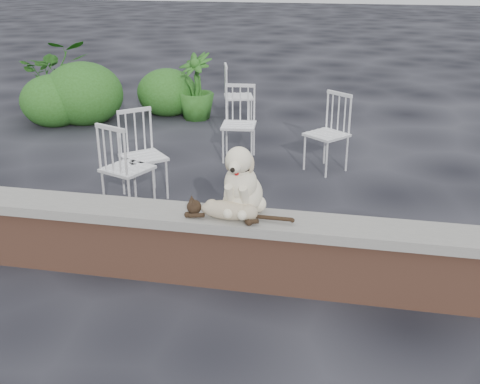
% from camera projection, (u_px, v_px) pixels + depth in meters
% --- Properties ---
extents(ground, '(60.00, 60.00, 0.00)m').
position_uv_depth(ground, '(140.00, 271.00, 4.92)').
color(ground, black).
rests_on(ground, ground).
extents(brick_wall, '(6.00, 0.30, 0.50)m').
position_uv_depth(brick_wall, '(138.00, 244.00, 4.82)').
color(brick_wall, brown).
rests_on(brick_wall, ground).
extents(capstone, '(6.20, 0.40, 0.08)m').
position_uv_depth(capstone, '(136.00, 212.00, 4.71)').
color(capstone, slate).
rests_on(capstone, brick_wall).
extents(dog, '(0.42, 0.53, 0.58)m').
position_uv_depth(dog, '(243.00, 177.00, 4.50)').
color(dog, beige).
rests_on(dog, capstone).
extents(cat, '(1.00, 0.32, 0.17)m').
position_uv_depth(cat, '(229.00, 209.00, 4.46)').
color(cat, tan).
rests_on(cat, capstone).
extents(chair_b, '(0.61, 0.61, 0.94)m').
position_uv_depth(chair_b, '(239.00, 124.00, 7.44)').
color(chair_b, white).
rests_on(chair_b, ground).
extents(chair_e, '(0.69, 0.69, 0.94)m').
position_uv_depth(chair_e, '(239.00, 95.00, 8.95)').
color(chair_e, white).
rests_on(chair_e, ground).
extents(chair_c, '(0.73, 0.73, 0.94)m').
position_uv_depth(chair_c, '(127.00, 167.00, 5.93)').
color(chair_c, white).
rests_on(chair_c, ground).
extents(chair_a, '(0.79, 0.79, 0.94)m').
position_uv_depth(chair_a, '(143.00, 156.00, 6.26)').
color(chair_a, white).
rests_on(chair_a, ground).
extents(chair_d, '(0.79, 0.79, 0.94)m').
position_uv_depth(chair_d, '(327.00, 133.00, 7.05)').
color(chair_d, white).
rests_on(chair_d, ground).
extents(potted_plant_a, '(1.43, 1.39, 1.21)m').
position_uv_depth(potted_plant_a, '(57.00, 77.00, 9.61)').
color(potted_plant_a, '#245016').
rests_on(potted_plant_a, ground).
extents(potted_plant_b, '(0.80, 0.80, 1.05)m').
position_uv_depth(potted_plant_b, '(196.00, 87.00, 9.30)').
color(potted_plant_b, '#245016').
rests_on(potted_plant_b, ground).
extents(shrubbery, '(2.52, 1.90, 0.99)m').
position_uv_depth(shrubbery, '(97.00, 96.00, 9.25)').
color(shrubbery, '#245016').
rests_on(shrubbery, ground).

